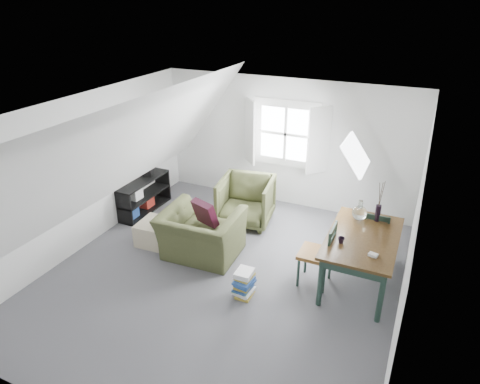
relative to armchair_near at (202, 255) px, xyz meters
The scene contains 24 objects.
floor 0.65m from the armchair_near, 31.31° to the right, with size 5.50×5.50×0.00m, color #515156.
ceiling 2.58m from the armchair_near, 31.31° to the right, with size 5.50×5.50×0.00m, color white.
wall_back 2.77m from the armchair_near, 76.97° to the left, with size 5.00×5.00×0.00m, color silver.
wall_front 3.38m from the armchair_near, 79.76° to the right, with size 5.00×5.00×0.00m, color silver.
wall_left 2.33m from the armchair_near, behind, with size 5.50×5.50×0.00m, color silver.
wall_right 3.32m from the armchair_near, ahead, with size 5.50×5.50×0.00m, color silver.
slope_left 2.06m from the armchair_near, 161.13° to the right, with size 5.50×5.50×0.00m, color white.
slope_right 2.78m from the armchair_near, ahead, with size 5.50×5.50×0.00m, color white.
dormer_window 2.81m from the armchair_near, 76.57° to the left, with size 1.71×0.35×1.30m.
skylight 2.90m from the armchair_near, 24.50° to the left, with size 0.55×0.75×0.04m, color white.
armchair_near is the anchor object (origin of this frame).
armchair_far 1.34m from the armchair_near, 81.34° to the left, with size 0.93×0.96×0.87m, color #3C4120.
throw_pillow 0.72m from the armchair_near, 90.00° to the left, with size 0.42×0.12×0.42m, color #390F20.
ottoman 0.90m from the armchair_near, behind, with size 0.58×0.58×0.39m, color tan.
dining_table 2.56m from the armchair_near, ahead, with size 0.96×1.59×0.80m.
demijohn 2.59m from the armchair_near, 18.22° to the left, with size 0.22×0.22×0.31m.
vase_twigs 2.84m from the armchair_near, 18.58° to the left, with size 0.08×0.09×0.64m.
cup 2.34m from the armchair_near, ahead, with size 0.09×0.09×0.08m, color black.
paper_box 2.77m from the armchair_near, ahead, with size 0.11×0.08×0.04m, color white.
dining_chair_far 2.78m from the armchair_near, 21.32° to the left, with size 0.42×0.42×0.90m.
dining_chair_near 1.96m from the armchair_near, ahead, with size 0.46×0.46×0.99m.
media_shelf 2.04m from the armchair_near, 154.17° to the left, with size 0.43×1.28×0.65m.
electronics_box 2.28m from the armchair_near, 147.13° to the left, with size 0.17×0.23×0.19m, color black.
magazine_stack 1.24m from the armchair_near, 31.78° to the right, with size 0.30×0.35×0.40m.
Camera 1 is at (2.45, -4.76, 3.91)m, focal length 32.00 mm.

